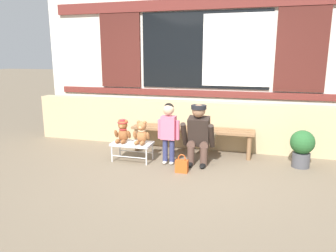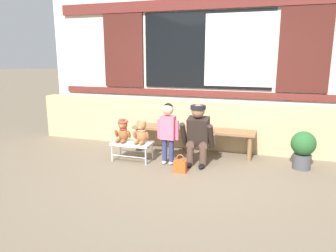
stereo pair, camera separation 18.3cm
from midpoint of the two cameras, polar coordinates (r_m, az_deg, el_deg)
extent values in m
plane|color=#756651|center=(4.60, 0.95, -8.61)|extent=(60.00, 60.00, 0.00)
cube|color=tan|center=(5.82, 4.60, 0.23)|extent=(6.45, 0.25, 0.85)
cube|color=silver|center=(6.20, 5.79, 12.20)|extent=(6.58, 0.20, 3.26)
cube|color=maroon|center=(6.12, 5.44, 5.81)|extent=(6.06, 0.04, 0.12)
cube|color=black|center=(6.09, 5.61, 13.32)|extent=(2.40, 0.03, 1.40)
cube|color=white|center=(5.99, 11.30, 13.15)|extent=(1.22, 0.02, 1.29)
cube|color=#4C1E19|center=(6.59, -9.31, 13.15)|extent=(0.84, 0.05, 1.43)
cube|color=#4C1E19|center=(6.00, 21.97, 12.51)|extent=(0.84, 0.05, 1.43)
cube|color=maroon|center=(6.14, 5.76, 21.00)|extent=(6.06, 0.06, 0.20)
cube|color=#8E6642|center=(5.34, 3.03, -0.92)|extent=(2.10, 0.11, 0.04)
cube|color=#8E6642|center=(5.48, 3.37, -0.58)|extent=(2.10, 0.11, 0.04)
cube|color=#8E6642|center=(5.61, 3.69, -0.26)|extent=(2.10, 0.11, 0.04)
cylinder|color=#8E6642|center=(5.69, -6.56, -2.44)|extent=(0.07, 0.07, 0.40)
cylinder|color=#8E6642|center=(5.94, -5.54, -1.77)|extent=(0.07, 0.07, 0.40)
cylinder|color=#8E6642|center=(5.28, 13.35, -3.88)|extent=(0.07, 0.07, 0.40)
cylinder|color=#8E6642|center=(5.55, 13.50, -3.09)|extent=(0.07, 0.07, 0.40)
cube|color=silver|center=(5.13, -7.44, -3.16)|extent=(0.64, 0.36, 0.04)
cylinder|color=silver|center=(5.16, -11.02, -4.93)|extent=(0.02, 0.02, 0.26)
cylinder|color=silver|center=(5.42, -9.59, -4.03)|extent=(0.02, 0.02, 0.26)
cylinder|color=silver|center=(4.94, -4.97, -5.56)|extent=(0.02, 0.02, 0.26)
cylinder|color=silver|center=(5.20, -3.79, -4.58)|extent=(0.02, 0.02, 0.26)
cylinder|color=silver|center=(5.05, -8.05, -5.53)|extent=(0.58, 0.02, 0.02)
cylinder|color=silver|center=(5.31, -6.74, -4.58)|extent=(0.58, 0.02, 0.02)
ellipsoid|color=#93562D|center=(5.18, -9.02, -1.60)|extent=(0.17, 0.14, 0.22)
sphere|color=#93562D|center=(5.13, -9.13, 0.18)|extent=(0.15, 0.15, 0.15)
sphere|color=#C87B48|center=(5.09, -9.38, -0.08)|extent=(0.06, 0.06, 0.06)
sphere|color=#93562D|center=(5.15, -9.63, 0.87)|extent=(0.06, 0.06, 0.06)
ellipsoid|color=#93562D|center=(5.20, -10.26, -1.37)|extent=(0.06, 0.11, 0.16)
ellipsoid|color=#93562D|center=(5.12, -10.00, -2.67)|extent=(0.06, 0.15, 0.06)
sphere|color=#93562D|center=(5.11, -8.57, 0.81)|extent=(0.06, 0.06, 0.06)
ellipsoid|color=#93562D|center=(5.10, -8.04, -1.54)|extent=(0.06, 0.11, 0.16)
ellipsoid|color=#93562D|center=(5.08, -9.05, -2.76)|extent=(0.06, 0.15, 0.06)
torus|color=red|center=(5.15, -9.08, -0.58)|extent=(0.13, 0.13, 0.02)
cylinder|color=red|center=(5.13, -9.12, 0.64)|extent=(0.17, 0.17, 0.01)
cylinder|color=red|center=(5.13, -9.13, 0.89)|extent=(0.10, 0.10, 0.04)
ellipsoid|color=#A86B3D|center=(5.06, -5.72, -1.85)|extent=(0.17, 0.14, 0.22)
sphere|color=#A86B3D|center=(5.01, -5.81, -0.04)|extent=(0.15, 0.15, 0.15)
sphere|color=#E1955B|center=(4.96, -6.03, -0.30)|extent=(0.06, 0.06, 0.06)
sphere|color=#A86B3D|center=(5.02, -6.33, 0.67)|extent=(0.06, 0.06, 0.06)
ellipsoid|color=#A86B3D|center=(5.07, -7.01, -1.62)|extent=(0.06, 0.11, 0.16)
ellipsoid|color=#A86B3D|center=(4.99, -6.69, -2.96)|extent=(0.06, 0.15, 0.06)
sphere|color=#A86B3D|center=(4.99, -5.22, 0.61)|extent=(0.06, 0.06, 0.06)
ellipsoid|color=#A86B3D|center=(4.99, -4.68, -1.80)|extent=(0.06, 0.11, 0.16)
ellipsoid|color=#A86B3D|center=(4.96, -5.69, -3.05)|extent=(0.06, 0.15, 0.06)
torus|color=beige|center=(5.03, -5.77, -0.82)|extent=(0.13, 0.13, 0.02)
cylinder|color=navy|center=(4.97, -1.56, -4.31)|extent=(0.08, 0.08, 0.36)
ellipsoid|color=silver|center=(5.02, -1.62, -6.50)|extent=(0.07, 0.12, 0.05)
cylinder|color=navy|center=(4.94, -0.34, -4.41)|extent=(0.08, 0.08, 0.36)
ellipsoid|color=silver|center=(4.99, -0.41, -6.62)|extent=(0.07, 0.12, 0.05)
cube|color=#E56B89|center=(4.87, -0.97, -0.30)|extent=(0.22, 0.15, 0.36)
cylinder|color=#E56B89|center=(4.92, -2.59, -0.54)|extent=(0.06, 0.06, 0.30)
cylinder|color=#E56B89|center=(4.83, 0.68, -0.75)|extent=(0.06, 0.06, 0.30)
sphere|color=#DBB28E|center=(4.81, -0.98, 2.95)|extent=(0.17, 0.17, 0.17)
sphere|color=black|center=(4.82, -0.94, 3.21)|extent=(0.16, 0.16, 0.16)
cylinder|color=brown|center=(4.93, 3.06, -5.31)|extent=(0.11, 0.11, 0.30)
cylinder|color=brown|center=(5.02, 3.44, -2.99)|extent=(0.13, 0.32, 0.13)
ellipsoid|color=black|center=(4.90, 2.83, -6.93)|extent=(0.09, 0.20, 0.06)
cylinder|color=brown|center=(4.90, 5.35, -5.49)|extent=(0.11, 0.11, 0.30)
cylinder|color=brown|center=(4.98, 5.69, -3.15)|extent=(0.13, 0.32, 0.13)
ellipsoid|color=black|center=(4.86, 5.14, -7.12)|extent=(0.09, 0.20, 0.06)
cube|color=#2D231E|center=(4.92, 4.53, -0.92)|extent=(0.32, 0.30, 0.47)
cylinder|color=#2D231E|center=(4.88, 1.87, -1.48)|extent=(0.08, 0.28, 0.40)
cylinder|color=#2D231E|center=(4.80, 6.74, -1.81)|extent=(0.08, 0.28, 0.40)
sphere|color=#9E7051|center=(4.78, 4.43, 2.74)|extent=(0.20, 0.20, 0.20)
cylinder|color=black|center=(4.78, 4.44, 3.39)|extent=(0.23, 0.23, 0.06)
cube|color=brown|center=(5.01, 6.84, -2.38)|extent=(0.10, 0.22, 0.16)
cube|color=#DB561E|center=(4.65, 1.35, -7.22)|extent=(0.18, 0.11, 0.18)
torus|color=#DB561E|center=(4.61, 1.36, -5.76)|extent=(0.11, 0.01, 0.11)
cylinder|color=#4C4C51|center=(5.22, 21.78, -5.68)|extent=(0.26, 0.26, 0.22)
sphere|color=#28602D|center=(5.14, 22.03, -2.71)|extent=(0.36, 0.36, 0.36)
camera|label=1|loc=(0.09, -91.02, -0.23)|focal=34.01mm
camera|label=2|loc=(0.09, 88.98, 0.23)|focal=34.01mm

